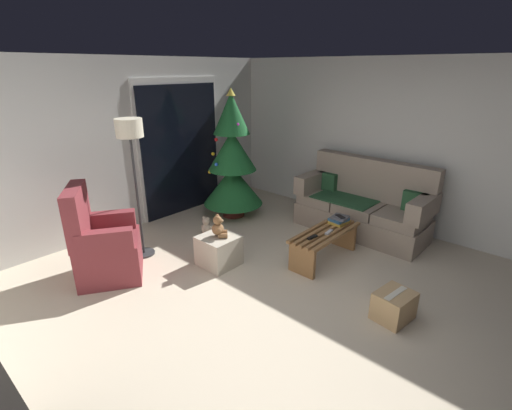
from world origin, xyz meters
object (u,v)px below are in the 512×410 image
(book_stack, at_px, (339,220))
(remote_silver, at_px, (329,232))
(couch, at_px, (363,206))
(teddy_bear_cream_by_tree, at_px, (207,227))
(coffee_table, at_px, (325,241))
(remote_black, at_px, (312,237))
(christmas_tree, at_px, (232,163))
(floor_lamp, at_px, (131,142))
(armchair, at_px, (104,246))
(ottoman, at_px, (219,250))
(teddy_bear_chestnut, at_px, (219,228))
(cell_phone, at_px, (340,216))
(cardboard_box_taped_mid_floor, at_px, (394,306))

(book_stack, bearing_deg, remote_silver, -169.99)
(couch, distance_m, teddy_bear_cream_by_tree, 2.35)
(coffee_table, xyz_separation_m, remote_black, (-0.28, 0.01, 0.15))
(christmas_tree, xyz_separation_m, teddy_bear_cream_by_tree, (-0.80, -0.24, -0.79))
(coffee_table, height_order, book_stack, book_stack)
(remote_silver, bearing_deg, floor_lamp, -149.36)
(couch, height_order, remote_black, couch)
(christmas_tree, height_order, armchair, christmas_tree)
(book_stack, distance_m, ottoman, 1.63)
(armchair, relative_size, floor_lamp, 0.63)
(floor_lamp, xyz_separation_m, teddy_bear_chestnut, (0.50, -0.95, -1.00))
(couch, xyz_separation_m, christmas_tree, (-0.86, 1.89, 0.51))
(couch, height_order, teddy_bear_chestnut, couch)
(couch, relative_size, coffee_table, 1.77)
(teddy_bear_cream_by_tree, bearing_deg, remote_silver, -74.54)
(teddy_bear_chestnut, bearing_deg, christmas_tree, 39.33)
(remote_black, distance_m, ottoman, 1.17)
(book_stack, distance_m, floor_lamp, 2.81)
(coffee_table, xyz_separation_m, christmas_tree, (0.29, 1.95, 0.64))
(ottoman, height_order, teddy_bear_chestnut, teddy_bear_chestnut)
(armchair, height_order, ottoman, armchair)
(cell_phone, bearing_deg, christmas_tree, 116.57)
(remote_silver, distance_m, ottoman, 1.40)
(remote_silver, bearing_deg, couch, 89.66)
(armchair, relative_size, teddy_bear_chestnut, 3.96)
(ottoman, xyz_separation_m, cardboard_box_taped_mid_floor, (0.43, -2.07, -0.05))
(ottoman, relative_size, teddy_bear_chestnut, 1.54)
(remote_silver, relative_size, teddy_bear_chestnut, 0.55)
(ottoman, bearing_deg, cell_phone, -35.41)
(floor_lamp, height_order, cardboard_box_taped_mid_floor, floor_lamp)
(remote_silver, xyz_separation_m, cell_phone, (0.34, 0.05, 0.09))
(armchair, distance_m, floor_lamp, 1.27)
(floor_lamp, height_order, ottoman, floor_lamp)
(ottoman, bearing_deg, christmas_tree, 38.96)
(book_stack, bearing_deg, couch, 4.59)
(couch, relative_size, remote_black, 12.50)
(coffee_table, height_order, remote_black, remote_black)
(remote_black, bearing_deg, remote_silver, -99.43)
(armchair, height_order, cardboard_box_taped_mid_floor, armchair)
(teddy_bear_cream_by_tree, bearing_deg, teddy_bear_chestnut, -120.69)
(coffee_table, bearing_deg, remote_black, 178.30)
(coffee_table, xyz_separation_m, floor_lamp, (-1.48, 1.86, 1.24))
(cell_phone, bearing_deg, teddy_bear_cream_by_tree, 141.21)
(remote_silver, bearing_deg, book_stack, 93.43)
(couch, distance_m, remote_black, 1.43)
(coffee_table, distance_m, cardboard_box_taped_mid_floor, 1.29)
(ottoman, bearing_deg, book_stack, -34.81)
(teddy_bear_chestnut, xyz_separation_m, cardboard_box_taped_mid_floor, (0.42, -2.07, -0.36))
(cell_phone, xyz_separation_m, teddy_bear_chestnut, (-1.31, 0.93, -0.00))
(floor_lamp, bearing_deg, remote_black, -57.08)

